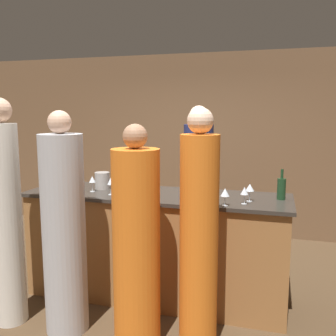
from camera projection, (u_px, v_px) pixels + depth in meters
ground_plane at (156, 295)px, 3.93m from camera, size 14.00×14.00×0.00m
back_wall at (200, 144)px, 5.90m from camera, size 8.00×0.06×2.80m
bar_counter at (156, 245)px, 3.85m from camera, size 2.66×0.77×1.09m
bartender at (198, 193)px, 4.57m from camera, size 0.35×0.35×1.98m
guest_0 at (136, 246)px, 3.00m from camera, size 0.38×0.38×1.82m
guest_1 at (199, 238)px, 2.96m from camera, size 0.31×0.31×1.94m
guest_2 at (64, 232)px, 3.20m from camera, size 0.37×0.37×1.92m
guest_3 at (6, 218)px, 3.32m from camera, size 0.28×0.28×2.03m
wine_bottle_0 at (281, 188)px, 3.50m from camera, size 0.08×0.08×0.29m
ice_bucket at (102, 180)px, 4.00m from camera, size 0.16×0.16×0.18m
wine_glass_0 at (68, 184)px, 3.69m from camera, size 0.07×0.07×0.15m
wine_glass_1 at (250, 188)px, 3.42m from camera, size 0.08×0.08×0.16m
wine_glass_2 at (48, 182)px, 3.71m from camera, size 0.08×0.08×0.16m
wine_glass_3 at (92, 180)px, 3.84m from camera, size 0.07×0.07×0.16m
wine_glass_4 at (225, 193)px, 3.26m from camera, size 0.08×0.08×0.15m
wine_glass_5 at (244, 191)px, 3.32m from camera, size 0.07×0.07×0.15m
wine_glass_6 at (111, 182)px, 3.70m from camera, size 0.07×0.07×0.17m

